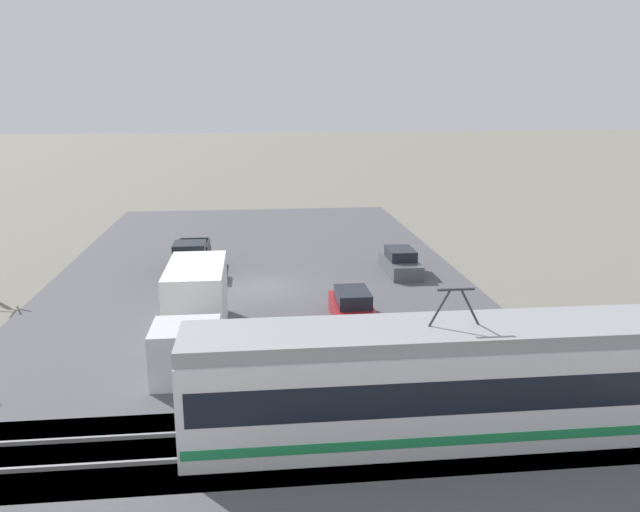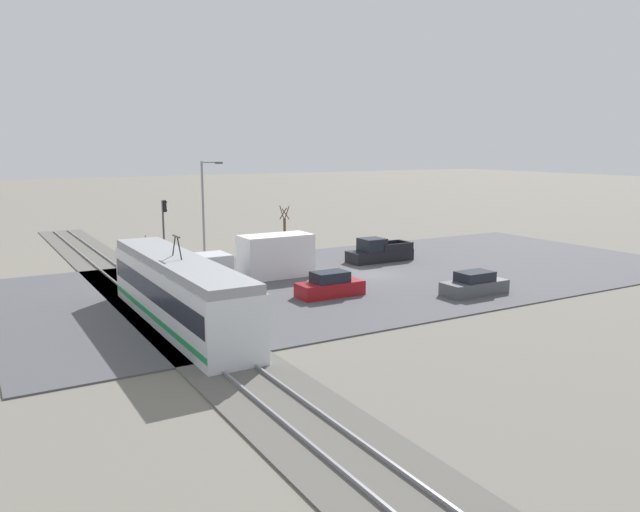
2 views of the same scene
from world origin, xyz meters
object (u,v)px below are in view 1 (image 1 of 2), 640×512
object	(u,v)px
sedan_car_0	(400,262)
sedan_car_1	(352,309)
light_rail_tram	(451,382)
box_truck	(195,309)
pickup_truck	(191,260)

from	to	relation	value
sedan_car_0	sedan_car_1	distance (m)	9.10
light_rail_tram	box_truck	world-z (taller)	light_rail_tram
sedan_car_1	sedan_car_0	bearing A→B (deg)	62.93
light_rail_tram	sedan_car_0	size ratio (longest dim) A/B	3.67
box_truck	sedan_car_1	world-z (taller)	box_truck
pickup_truck	sedan_car_1	bearing A→B (deg)	130.53
box_truck	pickup_truck	distance (m)	11.05
pickup_truck	sedan_car_1	distance (m)	12.49
box_truck	sedan_car_1	bearing A→B (deg)	-168.05
light_rail_tram	sedan_car_0	distance (m)	18.37
light_rail_tram	box_truck	xyz separation A→B (m)	(8.33, -8.55, -0.33)
sedan_car_0	box_truck	bearing A→B (deg)	-139.19
pickup_truck	sedan_car_0	distance (m)	12.34
box_truck	sedan_car_0	distance (m)	14.68
sedan_car_1	light_rail_tram	bearing A→B (deg)	-82.19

